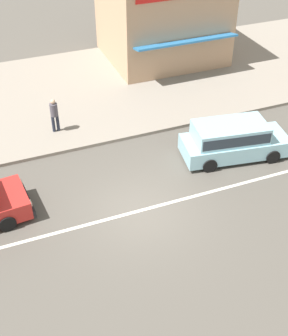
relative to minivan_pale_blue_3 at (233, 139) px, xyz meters
The scene contains 6 objects.
ground_plane 5.21m from the minivan_pale_blue_3, 159.35° to the right, with size 160.00×160.00×0.00m, color #544F47.
lane_centre_stripe 5.21m from the minivan_pale_blue_3, 159.35° to the right, with size 50.40×0.14×0.01m, color silver.
kerb_strip 9.14m from the minivan_pale_blue_3, 121.88° to the left, with size 68.00×10.00×0.15m, color gray.
minivan_pale_blue_3 is the anchor object (origin of this frame).
pedestrian_near_clock 7.81m from the minivan_pale_blue_3, 145.79° to the left, with size 0.34×0.34×1.60m.
shopfront_corner_warung 10.40m from the minivan_pale_blue_3, 83.32° to the left, with size 6.35×6.41×4.92m.
Camera 1 is at (-4.51, -11.81, 11.54)m, focal length 50.00 mm.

